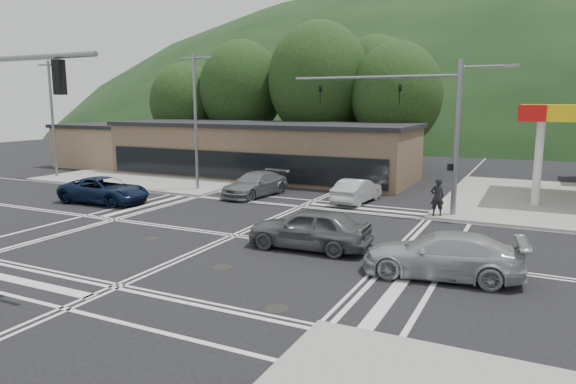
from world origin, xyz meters
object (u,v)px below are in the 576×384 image
at_px(car_queue_b, 364,174).
at_px(pedestrian, 437,197).
at_px(car_northbound, 255,184).
at_px(car_queue_a, 357,191).
at_px(car_silver_east, 442,255).
at_px(car_grey_center, 309,228).
at_px(car_blue_west, 105,190).

xyz_separation_m(car_queue_b, pedestrian, (6.50, -8.30, 0.29)).
relative_size(car_queue_b, car_northbound, 0.94).
relative_size(car_queue_a, car_queue_b, 0.89).
xyz_separation_m(car_silver_east, car_northbound, (-13.31, 10.57, -0.02)).
height_order(car_queue_b, car_northbound, car_queue_b).
bearing_deg(car_queue_b, car_queue_a, 106.50).
bearing_deg(car_queue_a, car_grey_center, 102.46).
relative_size(car_blue_west, car_silver_east, 1.03).
bearing_deg(car_grey_center, car_queue_a, -175.16).
height_order(car_queue_b, pedestrian, pedestrian).
bearing_deg(car_blue_west, car_queue_b, -45.77).
height_order(car_blue_west, car_silver_east, car_silver_east).
xyz_separation_m(car_grey_center, car_northbound, (-7.89, 9.42, -0.10)).
distance_m(car_blue_west, car_grey_center, 15.19).
bearing_deg(car_blue_west, car_grey_center, -105.98).
height_order(car_silver_east, pedestrian, pedestrian).
height_order(car_grey_center, car_queue_a, car_grey_center).
bearing_deg(car_grey_center, car_silver_east, 75.14).
bearing_deg(car_queue_a, car_queue_b, -71.62).
distance_m(car_grey_center, pedestrian, 8.72).
xyz_separation_m(car_northbound, pedestrian, (11.54, -1.50, 0.36)).
distance_m(car_silver_east, car_queue_b, 19.24).
bearing_deg(car_silver_east, pedestrian, -176.20).
relative_size(car_grey_center, pedestrian, 2.59).
relative_size(car_grey_center, car_northbound, 0.96).
distance_m(car_blue_west, car_northbound, 9.06).
xyz_separation_m(car_silver_east, car_queue_a, (-6.81, 11.32, -0.05)).
relative_size(car_queue_b, pedestrian, 2.52).
bearing_deg(car_queue_a, car_blue_west, 31.09).
height_order(car_northbound, pedestrian, pedestrian).
distance_m(car_blue_west, pedestrian, 18.94).
bearing_deg(car_northbound, car_queue_a, 14.82).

